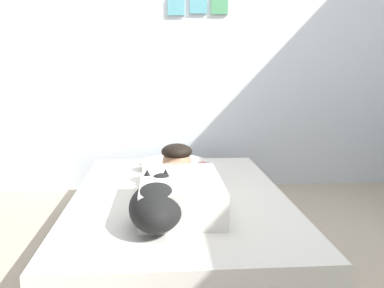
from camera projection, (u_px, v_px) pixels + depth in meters
ground_plane at (225, 274)px, 2.17m from camera, size 11.74×11.74×0.00m
back_wall at (197, 43)px, 3.57m from camera, size 3.87×0.12×2.50m
bed at (179, 218)px, 2.56m from camera, size 1.30×2.00×0.30m
pillow at (173, 163)px, 3.10m from camera, size 0.52×0.32×0.11m
person_lying at (179, 184)px, 2.36m from camera, size 0.43×0.92×0.27m
dog at (157, 204)px, 2.04m from camera, size 0.26×0.57×0.21m
coffee_cup at (200, 168)px, 3.03m from camera, size 0.12×0.09×0.07m
cell_phone at (218, 213)px, 2.19m from camera, size 0.07×0.14×0.01m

